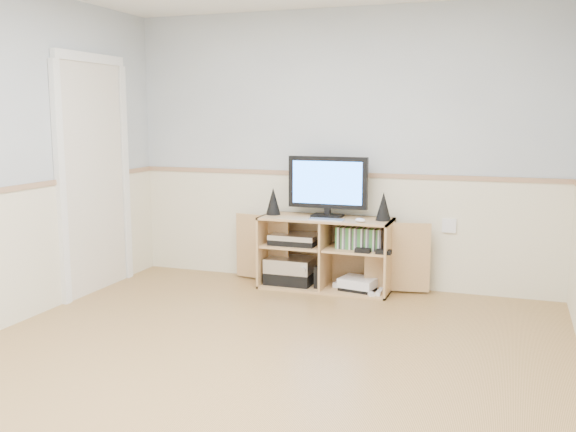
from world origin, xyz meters
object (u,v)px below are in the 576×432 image
object	(u,v)px
media_cabinet	(327,251)
game_consoles	(358,284)
monitor	(328,184)
keyboard	(326,220)

from	to	relation	value
media_cabinet	game_consoles	world-z (taller)	media_cabinet
media_cabinet	monitor	xyz separation A→B (m)	(-0.00, -0.01, 0.61)
keyboard	game_consoles	world-z (taller)	keyboard
game_consoles	keyboard	bearing A→B (deg)	-153.81
media_cabinet	monitor	size ratio (longest dim) A/B	2.54
media_cabinet	keyboard	world-z (taller)	keyboard
game_consoles	media_cabinet	bearing A→B (deg)	167.72
monitor	game_consoles	xyz separation A→B (m)	(0.30, -0.06, -0.87)
media_cabinet	game_consoles	bearing A→B (deg)	-12.28
media_cabinet	monitor	world-z (taller)	monitor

